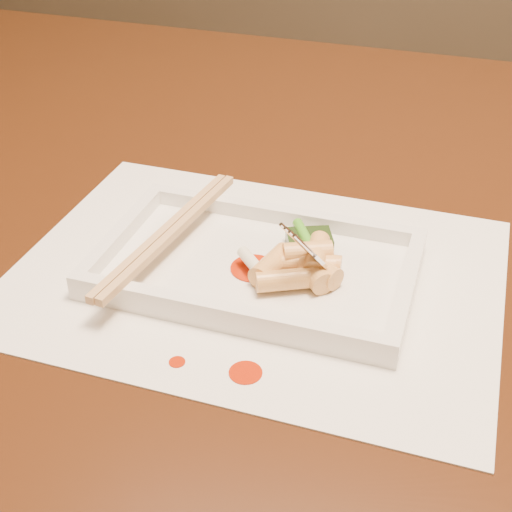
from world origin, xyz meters
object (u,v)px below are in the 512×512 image
(fork, at_px, (350,191))
(chopstick_a, at_px, (164,232))
(table, at_px, (326,272))
(plate_base, at_px, (256,270))
(placemat, at_px, (256,274))

(fork, bearing_deg, chopstick_a, -173.25)
(table, relative_size, chopstick_a, 6.65)
(plate_base, bearing_deg, fork, 14.42)
(placemat, bearing_deg, table, 80.51)
(placemat, bearing_deg, plate_base, 180.00)
(table, bearing_deg, plate_base, -99.49)
(chopstick_a, bearing_deg, plate_base, 0.00)
(plate_base, height_order, fork, fork)
(placemat, height_order, fork, fork)
(table, relative_size, placemat, 3.50)
(table, relative_size, fork, 10.00)
(fork, bearing_deg, plate_base, -165.58)
(placemat, distance_m, chopstick_a, 0.09)
(chopstick_a, relative_size, fork, 1.50)
(placemat, bearing_deg, chopstick_a, 180.00)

